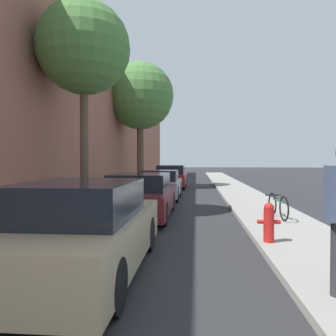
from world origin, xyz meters
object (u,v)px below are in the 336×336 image
(parked_car_silver, at_px, (160,185))
(parked_car_red, at_px, (171,177))
(parked_car_champagne, at_px, (83,230))
(parked_car_maroon, at_px, (141,196))
(street_tree_near, at_px, (84,49))
(fire_hydrant, at_px, (269,222))
(street_tree_far, at_px, (140,96))
(bicycle, at_px, (278,206))

(parked_car_silver, height_order, parked_car_red, parked_car_red)
(parked_car_red, bearing_deg, parked_car_champagne, -90.58)
(parked_car_maroon, bearing_deg, street_tree_near, -176.13)
(parked_car_silver, relative_size, fire_hydrant, 5.18)
(parked_car_silver, distance_m, parked_car_red, 5.63)
(parked_car_maroon, height_order, street_tree_near, street_tree_near)
(parked_car_silver, bearing_deg, parked_car_champagne, -90.67)
(parked_car_red, bearing_deg, parked_car_silver, -90.43)
(street_tree_near, relative_size, fire_hydrant, 8.25)
(street_tree_far, xyz_separation_m, fire_hydrant, (4.73, -12.98, -4.97))
(parked_car_champagne, xyz_separation_m, street_tree_far, (-1.65, 14.68, 4.83))
(street_tree_far, bearing_deg, parked_car_maroon, -80.15)
(parked_car_red, height_order, fire_hydrant, parked_car_red)
(street_tree_near, height_order, bicycle, street_tree_near)
(parked_car_champagne, relative_size, street_tree_far, 0.56)
(street_tree_far, bearing_deg, fire_hydrant, -69.99)
(parked_car_maroon, height_order, parked_car_silver, parked_car_maroon)
(parked_car_maroon, bearing_deg, parked_car_red, 89.44)
(parked_car_maroon, bearing_deg, parked_car_silver, 89.29)
(parked_car_maroon, xyz_separation_m, bicycle, (3.85, -0.48, -0.17))
(parked_car_red, bearing_deg, street_tree_far, -161.28)
(parked_car_silver, relative_size, street_tree_far, 0.53)
(parked_car_silver, distance_m, fire_hydrant, 8.50)
(parked_car_silver, xyz_separation_m, bicycle, (3.79, -5.25, -0.15))
(parked_car_champagne, bearing_deg, parked_car_red, 89.42)
(parked_car_red, distance_m, bicycle, 11.51)
(parked_car_maroon, relative_size, parked_car_red, 1.06)
(parked_car_champagne, bearing_deg, street_tree_far, 96.40)
(fire_hydrant, height_order, bicycle, fire_hydrant)
(fire_hydrant, bearing_deg, parked_car_maroon, 133.47)
(fire_hydrant, distance_m, bicycle, 2.83)
(street_tree_far, height_order, bicycle, street_tree_far)
(parked_car_maroon, relative_size, street_tree_near, 0.67)
(parked_car_champagne, xyz_separation_m, parked_car_maroon, (0.05, 4.89, -0.03))
(parked_car_red, height_order, bicycle, parked_car_red)
(parked_car_champagne, bearing_deg, parked_car_maroon, 89.37)
(parked_car_champagne, distance_m, parked_car_silver, 9.66)
(street_tree_far, distance_m, fire_hydrant, 14.68)
(street_tree_near, xyz_separation_m, fire_hydrant, (4.72, -3.08, -4.48))
(parked_car_maroon, distance_m, parked_car_silver, 4.77)
(parked_car_silver, bearing_deg, fire_hydrant, -69.54)
(fire_hydrant, bearing_deg, bicycle, 73.09)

